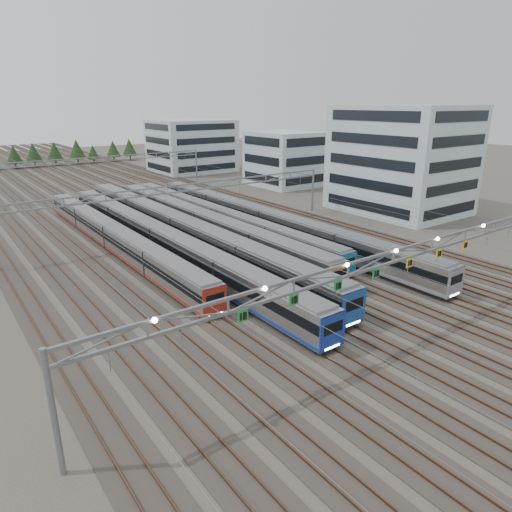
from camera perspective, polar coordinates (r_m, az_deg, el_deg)
ground at (r=43.51m, az=15.89°, el=-9.21°), size 400.00×400.00×0.00m
track_bed at (r=128.09m, az=-21.94°, el=9.13°), size 54.00×260.00×5.42m
train_a at (r=66.97m, az=-17.44°, el=2.35°), size 2.66×55.10×3.46m
train_b at (r=63.40m, az=-11.92°, el=2.04°), size 2.85×65.67×3.71m
train_c at (r=67.66m, az=-9.47°, el=3.36°), size 3.05×67.63×3.98m
train_d at (r=70.80m, az=-6.70°, el=4.12°), size 2.96×57.86×3.85m
train_e at (r=75.48m, az=-4.81°, el=4.90°), size 2.57×58.01×3.33m
train_f at (r=72.13m, az=1.26°, el=4.45°), size 2.82×64.98×3.68m
gantry_near at (r=40.67m, az=16.85°, el=-0.41°), size 56.36×0.61×8.08m
gantry_mid at (r=71.48m, az=-9.63°, el=7.59°), size 56.36×0.36×8.00m
gantry_far at (r=113.10m, az=-20.22°, el=10.75°), size 56.36×0.36×8.00m
depot_bldg_south at (r=90.64m, az=17.73°, el=11.41°), size 18.00×22.00×19.38m
depot_bldg_mid at (r=115.49m, az=3.51°, el=12.03°), size 14.00×16.00×13.01m
depot_bldg_north at (r=140.79m, az=-8.03°, el=13.48°), size 22.00×18.00×14.92m
treeline at (r=163.51m, az=-28.09°, el=11.08°), size 81.20×5.60×7.02m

